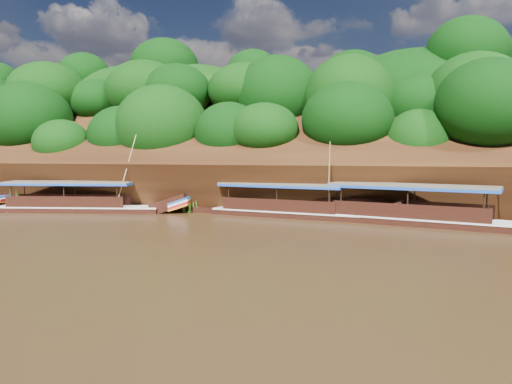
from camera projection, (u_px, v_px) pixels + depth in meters
ground at (221, 235)px, 28.36m from camera, size 160.00×160.00×0.00m
riverbank at (287, 179)px, 50.25m from camera, size 120.00×30.06×19.40m
boat_0 at (438, 217)px, 31.65m from camera, size 15.97×6.41×7.24m
boat_1 at (301, 210)px, 35.74m from camera, size 14.09×4.54×5.84m
boat_2 at (89, 205)px, 38.85m from camera, size 15.17×4.34×6.45m
reeds at (220, 201)px, 38.31m from camera, size 49.91×2.51×2.25m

